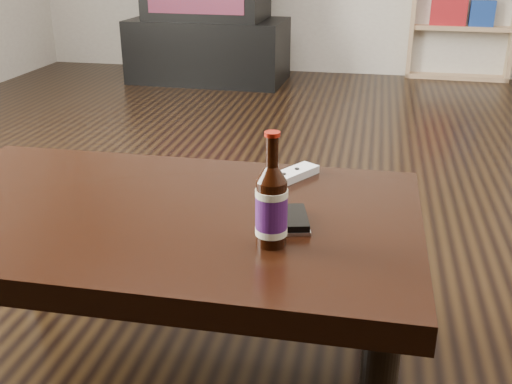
% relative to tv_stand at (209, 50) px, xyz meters
% --- Properties ---
extents(floor, '(5.00, 6.00, 0.01)m').
position_rel_tv_stand_xyz_m(floor, '(0.99, -2.51, -0.23)').
color(floor, black).
rests_on(floor, ground).
extents(tv_stand, '(1.15, 0.61, 0.45)m').
position_rel_tv_stand_xyz_m(tv_stand, '(0.00, 0.00, 0.00)').
color(tv_stand, black).
rests_on(tv_stand, floor).
extents(coffee_table, '(1.15, 0.67, 0.43)m').
position_rel_tv_stand_xyz_m(coffee_table, '(0.77, -3.20, 0.15)').
color(coffee_table, black).
rests_on(coffee_table, floor).
extents(beer_bottle, '(0.06, 0.06, 0.23)m').
position_rel_tv_stand_xyz_m(beer_bottle, '(1.05, -3.32, 0.29)').
color(beer_bottle, black).
rests_on(beer_bottle, coffee_table).
extents(phone, '(0.09, 0.13, 0.02)m').
position_rel_tv_stand_xyz_m(phone, '(1.07, -3.22, 0.22)').
color(phone, '#B0B0B3').
rests_on(phone, coffee_table).
extents(remote, '(0.14, 0.18, 0.02)m').
position_rel_tv_stand_xyz_m(remote, '(1.03, -2.98, 0.22)').
color(remote, silver).
rests_on(remote, coffee_table).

